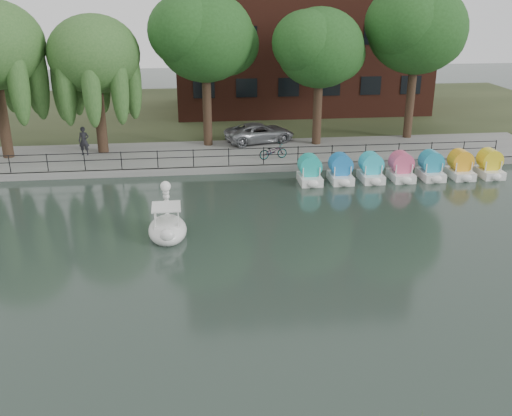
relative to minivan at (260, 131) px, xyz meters
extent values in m
plane|color=#35443D|center=(-2.39, -18.27, -1.12)|extent=(120.00, 120.00, 0.00)
cube|color=gray|center=(-2.39, -2.27, -0.92)|extent=(40.00, 6.00, 0.40)
cube|color=gray|center=(-2.39, -5.22, -0.92)|extent=(40.00, 0.25, 0.40)
cube|color=#47512D|center=(-2.39, 11.73, -0.94)|extent=(60.00, 22.00, 0.36)
cylinder|color=black|center=(-2.39, -5.02, 0.23)|extent=(32.00, 0.04, 0.04)
cylinder|color=black|center=(-2.39, -5.02, -0.17)|extent=(32.00, 0.04, 0.04)
cylinder|color=black|center=(-2.39, -5.02, -0.22)|extent=(0.05, 0.05, 1.00)
cylinder|color=#473323|center=(-15.39, -1.77, 1.38)|extent=(0.60, 0.60, 4.20)
cylinder|color=#473323|center=(-9.89, -1.27, 1.18)|extent=(0.60, 0.60, 3.80)
ellipsoid|color=#4A7636|center=(-9.89, -1.27, 5.17)|extent=(5.32, 5.32, 4.52)
cylinder|color=#473323|center=(-3.39, -0.27, 1.53)|extent=(0.60, 0.60, 4.50)
ellipsoid|color=#285E23|center=(-3.39, -0.27, 5.98)|extent=(6.00, 6.00, 5.10)
cylinder|color=#473323|center=(3.61, -0.77, 1.30)|extent=(0.60, 0.60, 4.05)
ellipsoid|color=#285E23|center=(3.61, -0.77, 5.31)|extent=(5.40, 5.40, 4.59)
cylinder|color=#473323|center=(10.11, 0.23, 1.64)|extent=(0.60, 0.60, 4.72)
ellipsoid|color=#285E23|center=(10.11, 0.23, 6.31)|extent=(6.30, 6.30, 5.36)
imported|color=gray|center=(0.00, 0.00, 0.00)|extent=(3.64, 5.63, 1.45)
imported|color=gray|center=(0.32, -3.96, -0.22)|extent=(0.96, 1.81, 1.00)
imported|color=black|center=(-10.90, -1.84, 0.27)|extent=(0.74, 0.53, 1.98)
ellipsoid|color=white|center=(-5.60, -13.80, -0.84)|extent=(1.69, 2.61, 0.57)
cube|color=white|center=(-5.60, -13.90, -0.55)|extent=(1.08, 1.17, 0.29)
cube|color=white|center=(-5.60, -13.85, 0.24)|extent=(1.22, 1.32, 0.06)
ellipsoid|color=white|center=(-5.57, -14.89, -0.60)|extent=(0.61, 0.48, 0.53)
sphere|color=white|center=(-5.63, -12.95, 0.83)|extent=(0.46, 0.46, 0.46)
cone|color=black|center=(-5.63, -12.64, 0.80)|extent=(0.20, 0.25, 0.19)
cylinder|color=yellow|center=(-5.63, -12.77, 0.81)|extent=(0.25, 0.10, 0.25)
cube|color=white|center=(1.82, -7.49, -0.90)|extent=(1.15, 1.70, 0.44)
cylinder|color=#20B4AA|center=(1.82, -7.39, -0.17)|extent=(0.90, 1.20, 0.90)
cube|color=white|center=(3.52, -7.49, -0.90)|extent=(1.15, 1.70, 0.44)
cylinder|color=#207CCC|center=(3.52, -7.39, -0.17)|extent=(0.90, 1.20, 0.90)
cube|color=white|center=(5.22, -7.49, -0.90)|extent=(1.15, 1.70, 0.44)
cylinder|color=#2EC2D9|center=(5.22, -7.39, -0.17)|extent=(0.90, 1.20, 0.90)
cube|color=white|center=(6.92, -7.49, -0.90)|extent=(1.15, 1.70, 0.44)
cylinder|color=#E0547F|center=(6.92, -7.39, -0.17)|extent=(0.90, 1.20, 0.90)
cube|color=white|center=(8.62, -7.49, -0.90)|extent=(1.15, 1.70, 0.44)
cylinder|color=teal|center=(8.62, -7.39, -0.17)|extent=(0.90, 1.20, 0.90)
cube|color=white|center=(10.32, -7.49, -0.90)|extent=(1.15, 1.70, 0.44)
cylinder|color=#FFAD20|center=(10.32, -7.39, -0.17)|extent=(0.90, 1.20, 0.90)
cube|color=white|center=(12.02, -7.49, -0.90)|extent=(1.15, 1.70, 0.44)
cylinder|color=yellow|center=(12.02, -7.39, -0.17)|extent=(0.90, 1.20, 0.90)
camera|label=1|loc=(-4.41, -36.25, 8.71)|focal=40.00mm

